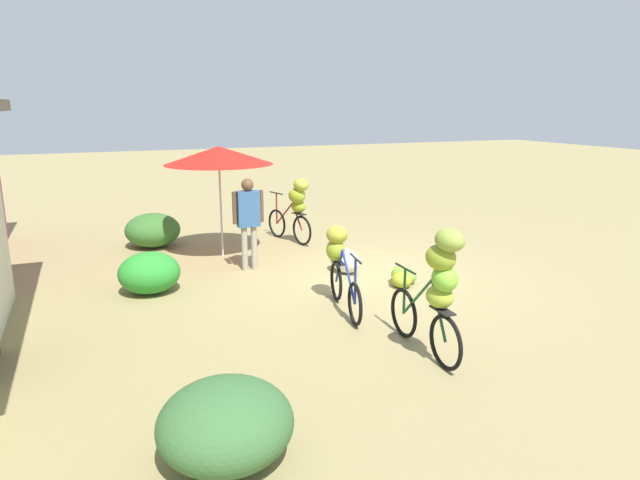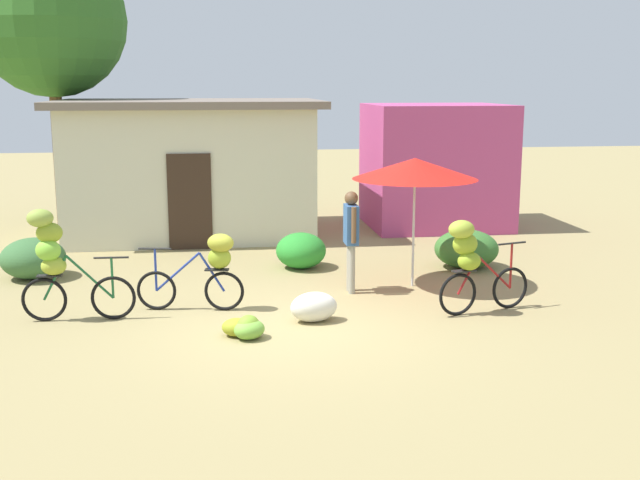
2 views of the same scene
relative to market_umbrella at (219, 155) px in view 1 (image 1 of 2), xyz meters
The scene contains 11 objects.
ground_plane 3.69m from the market_umbrella, 138.73° to the right, with size 60.00×60.00×0.00m, color #938354.
hedge_bush_front_left 6.92m from the market_umbrella, 167.33° to the left, with size 1.13×1.16×0.72m, color #386635.
hedge_bush_front_right 2.90m from the market_umbrella, 137.53° to the left, with size 0.94×0.98×0.67m, color #2A8C2D.
hedge_bush_mid 2.45m from the market_umbrella, 41.61° to the left, with size 1.20×1.15×0.72m, color #356C2B.
market_umbrella is the anchor object (origin of this frame).
bicycle_leftmost 5.85m from the market_umbrella, 167.44° to the right, with size 1.64×0.44×1.66m.
bicycle_near_pile 3.81m from the market_umbrella, 163.78° to the right, with size 1.64×0.48×1.20m.
bicycle_center_loaded 2.13m from the market_umbrella, 75.86° to the right, with size 1.55×0.55×1.45m.
banana_pile_on_ground 4.26m from the market_umbrella, 141.00° to the right, with size 0.70×0.65×0.32m.
produce_sack 3.20m from the market_umbrella, 137.19° to the right, with size 0.70×0.44×0.44m, color silver.
person_vendor 1.51m from the market_umbrella, 167.47° to the right, with size 0.22×0.58×1.69m.
Camera 1 is at (-8.38, 4.38, 2.98)m, focal length 31.14 mm.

